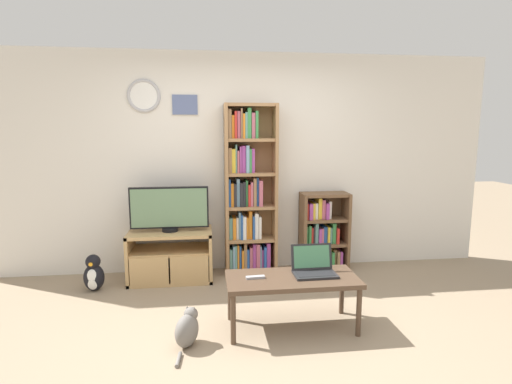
{
  "coord_description": "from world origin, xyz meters",
  "views": [
    {
      "loc": [
        -0.41,
        -2.98,
        1.72
      ],
      "look_at": [
        0.09,
        0.98,
        1.08
      ],
      "focal_mm": 28.0,
      "sensor_mm": 36.0,
      "label": 1
    }
  ],
  "objects_px": {
    "tv_stand": "(171,255)",
    "coffee_table": "(292,282)",
    "bookshelf_tall": "(248,195)",
    "remote_near_laptop": "(255,277)",
    "bookshelf_short": "(322,234)",
    "laptop": "(314,267)",
    "cat": "(188,329)",
    "television": "(169,209)",
    "penguin_figurine": "(94,274)"
  },
  "relations": [
    {
      "from": "bookshelf_tall",
      "to": "bookshelf_short",
      "type": "height_order",
      "value": "bookshelf_tall"
    },
    {
      "from": "television",
      "to": "cat",
      "type": "distance_m",
      "value": 1.63
    },
    {
      "from": "coffee_table",
      "to": "remote_near_laptop",
      "type": "bearing_deg",
      "value": 178.88
    },
    {
      "from": "bookshelf_short",
      "to": "laptop",
      "type": "height_order",
      "value": "bookshelf_short"
    },
    {
      "from": "coffee_table",
      "to": "bookshelf_short",
      "type": "bearing_deg",
      "value": 64.49
    },
    {
      "from": "cat",
      "to": "tv_stand",
      "type": "bearing_deg",
      "value": 126.78
    },
    {
      "from": "tv_stand",
      "to": "laptop",
      "type": "bearing_deg",
      "value": -42.33
    },
    {
      "from": "tv_stand",
      "to": "television",
      "type": "bearing_deg",
      "value": -45.69
    },
    {
      "from": "coffee_table",
      "to": "penguin_figurine",
      "type": "height_order",
      "value": "coffee_table"
    },
    {
      "from": "tv_stand",
      "to": "penguin_figurine",
      "type": "distance_m",
      "value": 0.83
    },
    {
      "from": "bookshelf_short",
      "to": "remote_near_laptop",
      "type": "bearing_deg",
      "value": -125.13
    },
    {
      "from": "tv_stand",
      "to": "coffee_table",
      "type": "bearing_deg",
      "value": -48.38
    },
    {
      "from": "television",
      "to": "bookshelf_tall",
      "type": "height_order",
      "value": "bookshelf_tall"
    },
    {
      "from": "bookshelf_short",
      "to": "penguin_figurine",
      "type": "distance_m",
      "value": 2.65
    },
    {
      "from": "cat",
      "to": "coffee_table",
      "type": "bearing_deg",
      "value": 38.9
    },
    {
      "from": "penguin_figurine",
      "to": "bookshelf_tall",
      "type": "bearing_deg",
      "value": 12.75
    },
    {
      "from": "laptop",
      "to": "penguin_figurine",
      "type": "xyz_separation_m",
      "value": [
        -2.13,
        0.98,
        -0.34
      ]
    },
    {
      "from": "laptop",
      "to": "remote_near_laptop",
      "type": "height_order",
      "value": "laptop"
    },
    {
      "from": "television",
      "to": "cat",
      "type": "height_order",
      "value": "television"
    },
    {
      "from": "tv_stand",
      "to": "television",
      "type": "height_order",
      "value": "television"
    },
    {
      "from": "tv_stand",
      "to": "laptop",
      "type": "height_order",
      "value": "laptop"
    },
    {
      "from": "tv_stand",
      "to": "coffee_table",
      "type": "xyz_separation_m",
      "value": [
        1.13,
        -1.28,
        0.12
      ]
    },
    {
      "from": "remote_near_laptop",
      "to": "penguin_figurine",
      "type": "height_order",
      "value": "remote_near_laptop"
    },
    {
      "from": "laptop",
      "to": "cat",
      "type": "distance_m",
      "value": 1.18
    },
    {
      "from": "tv_stand",
      "to": "bookshelf_short",
      "type": "height_order",
      "value": "bookshelf_short"
    },
    {
      "from": "tv_stand",
      "to": "coffee_table",
      "type": "distance_m",
      "value": 1.71
    },
    {
      "from": "bookshelf_tall",
      "to": "remote_near_laptop",
      "type": "distance_m",
      "value": 1.5
    },
    {
      "from": "bookshelf_tall",
      "to": "laptop",
      "type": "height_order",
      "value": "bookshelf_tall"
    },
    {
      "from": "bookshelf_short",
      "to": "coffee_table",
      "type": "bearing_deg",
      "value": -115.51
    },
    {
      "from": "cat",
      "to": "bookshelf_short",
      "type": "bearing_deg",
      "value": 72.88
    },
    {
      "from": "television",
      "to": "coffee_table",
      "type": "height_order",
      "value": "television"
    },
    {
      "from": "tv_stand",
      "to": "bookshelf_short",
      "type": "xyz_separation_m",
      "value": [
        1.81,
        0.14,
        0.15
      ]
    },
    {
      "from": "television",
      "to": "remote_near_laptop",
      "type": "height_order",
      "value": "television"
    },
    {
      "from": "bookshelf_tall",
      "to": "penguin_figurine",
      "type": "distance_m",
      "value": 1.9
    },
    {
      "from": "bookshelf_tall",
      "to": "remote_near_laptop",
      "type": "xyz_separation_m",
      "value": [
        -0.09,
        -1.42,
        -0.47
      ]
    },
    {
      "from": "coffee_table",
      "to": "remote_near_laptop",
      "type": "distance_m",
      "value": 0.32
    },
    {
      "from": "remote_near_laptop",
      "to": "cat",
      "type": "xyz_separation_m",
      "value": [
        -0.57,
        -0.19,
        -0.33
      ]
    },
    {
      "from": "laptop",
      "to": "penguin_figurine",
      "type": "height_order",
      "value": "laptop"
    },
    {
      "from": "coffee_table",
      "to": "remote_near_laptop",
      "type": "height_order",
      "value": "remote_near_laptop"
    },
    {
      "from": "coffee_table",
      "to": "cat",
      "type": "bearing_deg",
      "value": -168.21
    },
    {
      "from": "tv_stand",
      "to": "cat",
      "type": "bearing_deg",
      "value": -80.33
    },
    {
      "from": "bookshelf_short",
      "to": "coffee_table",
      "type": "distance_m",
      "value": 1.58
    },
    {
      "from": "laptop",
      "to": "coffee_table",
      "type": "bearing_deg",
      "value": -164.58
    },
    {
      "from": "bookshelf_short",
      "to": "remote_near_laptop",
      "type": "xyz_separation_m",
      "value": [
        -1.0,
        -1.42,
        0.03
      ]
    },
    {
      "from": "cat",
      "to": "remote_near_laptop",
      "type": "bearing_deg",
      "value": 45.7
    },
    {
      "from": "coffee_table",
      "to": "television",
      "type": "bearing_deg",
      "value": 131.61
    },
    {
      "from": "bookshelf_short",
      "to": "penguin_figurine",
      "type": "height_order",
      "value": "bookshelf_short"
    },
    {
      "from": "television",
      "to": "laptop",
      "type": "bearing_deg",
      "value": -42.32
    },
    {
      "from": "remote_near_laptop",
      "to": "penguin_figurine",
      "type": "relative_size",
      "value": 0.41
    },
    {
      "from": "remote_near_laptop",
      "to": "television",
      "type": "bearing_deg",
      "value": -151.28
    }
  ]
}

